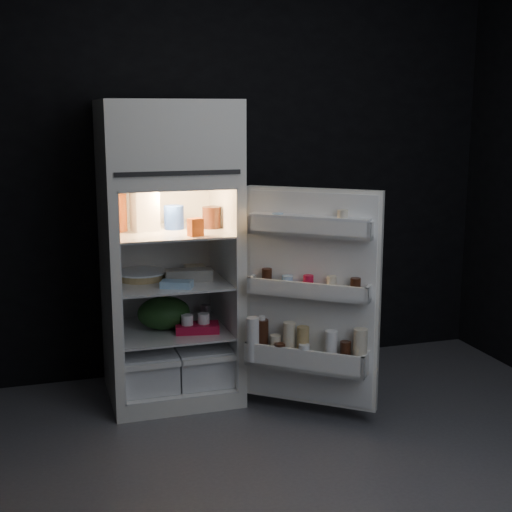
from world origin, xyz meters
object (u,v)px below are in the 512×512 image
object	(u,v)px
egg_carton	(189,275)
milk_jug	(145,210)
refrigerator	(168,241)
yogurt_tray	(197,328)
fridge_door	(310,303)

from	to	relation	value
egg_carton	milk_jug	bearing A→B (deg)	167.04
milk_jug	egg_carton	xyz separation A→B (m)	(0.24, -0.09, -0.38)
refrigerator	yogurt_tray	xyz separation A→B (m)	(0.13, -0.16, -0.50)
fridge_door	yogurt_tray	bearing A→B (deg)	139.87
refrigerator	egg_carton	xyz separation A→B (m)	(0.11, -0.09, -0.19)
refrigerator	milk_jug	bearing A→B (deg)	-178.52
yogurt_tray	refrigerator	bearing A→B (deg)	140.02
fridge_door	egg_carton	size ratio (longest dim) A/B	4.44
refrigerator	yogurt_tray	bearing A→B (deg)	-50.09
yogurt_tray	egg_carton	bearing A→B (deg)	123.44
milk_jug	refrigerator	bearing A→B (deg)	-7.63
fridge_door	egg_carton	bearing A→B (deg)	137.49
refrigerator	milk_jug	size ratio (longest dim) A/B	7.42
egg_carton	fridge_door	bearing A→B (deg)	-34.65
fridge_door	milk_jug	size ratio (longest dim) A/B	5.08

